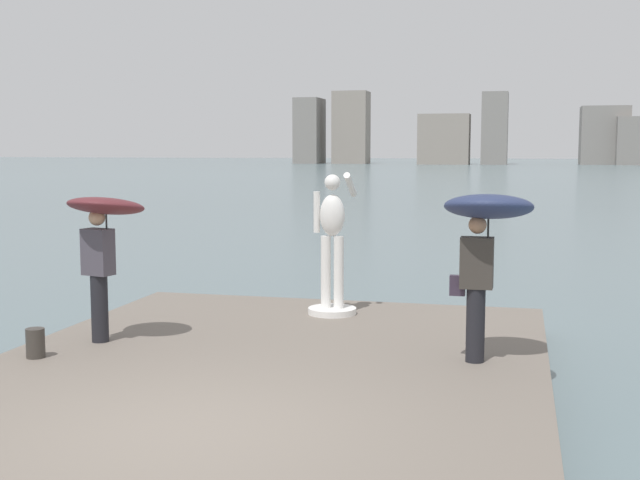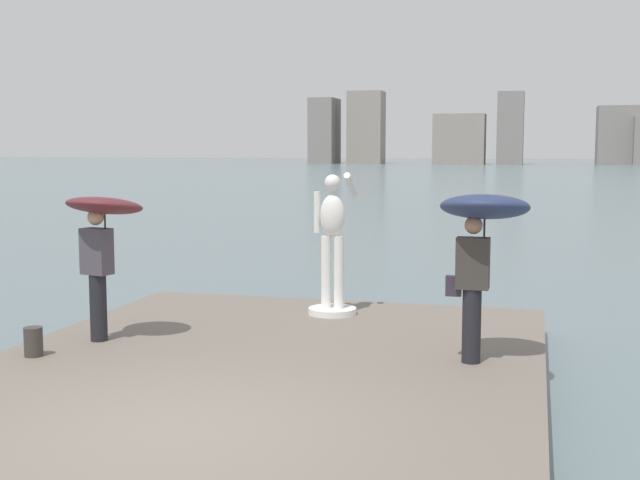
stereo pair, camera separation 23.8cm
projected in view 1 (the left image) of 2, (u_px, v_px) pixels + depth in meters
The scene contains 7 objects.
ground_plane at pixel (467, 201), 46.04m from camera, with size 400.00×400.00×0.00m, color slate.
pier at pixel (247, 394), 9.10m from camera, with size 6.53×9.52×0.40m, color #70665B.
statue_white_figure at pixel (332, 253), 12.43m from camera, with size 0.73×0.93×2.15m.
onlooker_left at pixel (103, 229), 10.55m from camera, with size 1.17×1.19×1.95m.
onlooker_right at pixel (485, 228), 9.55m from camera, with size 1.05×1.07×2.04m.
mooring_bollard at pixel (35, 343), 9.89m from camera, with size 0.22×0.22×0.36m, color #38332D.
distant_skyline at pixel (505, 132), 150.73m from camera, with size 85.12×10.73×13.78m.
Camera 1 is at (2.88, -6.65, 2.91)m, focal length 46.20 mm.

